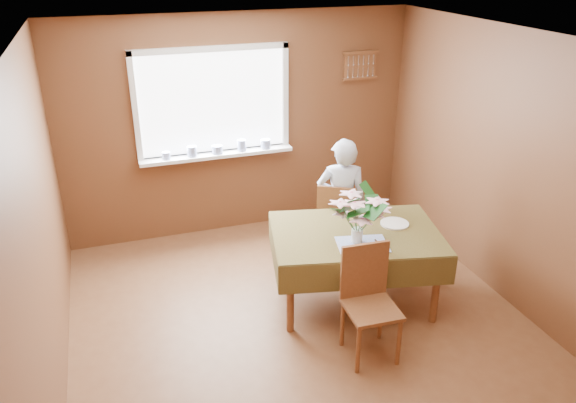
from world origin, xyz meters
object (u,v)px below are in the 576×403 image
object	(u,v)px
chair_far	(337,220)
seated_woman	(341,204)
dining_table	(356,240)
chair_near	(368,297)
flower_bouquet	(358,213)

from	to	relation	value
chair_far	seated_woman	size ratio (longest dim) A/B	0.66
dining_table	chair_far	bearing A→B (deg)	93.10
dining_table	chair_near	size ratio (longest dim) A/B	1.80
dining_table	seated_woman	bearing A→B (deg)	90.00
seated_woman	flower_bouquet	size ratio (longest dim) A/B	2.72
chair_near	seated_woman	size ratio (longest dim) A/B	0.68
dining_table	chair_near	bearing A→B (deg)	-93.79
chair_far	chair_near	world-z (taller)	chair_near
dining_table	seated_woman	distance (m)	0.70
seated_woman	flower_bouquet	distance (m)	0.95
seated_woman	flower_bouquet	bearing A→B (deg)	94.37
dining_table	chair_far	world-z (taller)	chair_far
flower_bouquet	seated_woman	bearing A→B (deg)	74.92
dining_table	chair_far	distance (m)	0.73
dining_table	flower_bouquet	xyz separation A→B (m)	(-0.08, -0.17, 0.38)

